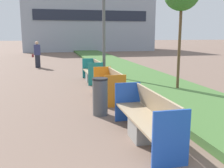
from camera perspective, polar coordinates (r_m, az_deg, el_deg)
The scene contains 7 objects.
planter_grass_strip at distance 13.16m, azimuth 4.96°, elevation 2.09°, with size 2.80×120.00×0.18m.
building_backdrop at distance 35.74m, azimuth -5.47°, elevation 13.57°, with size 15.84×8.59×7.67m.
bench_blue_frame at distance 5.30m, azimuth 7.51°, elevation -7.97°, with size 0.65×2.40×0.94m.
bench_orange_frame at distance 8.43m, azimuth -0.59°, elevation -0.90°, with size 0.65×1.99×0.94m.
bench_teal_frame at distance 11.69m, azimuth -4.19°, elevation 2.36°, with size 0.65×1.97×0.94m.
litter_bin at distance 6.77m, azimuth -2.60°, elevation -2.75°, with size 0.40×0.40×0.97m.
pedestrian_walking at distance 17.10m, azimuth -15.96°, elevation 6.23°, with size 0.53×0.24×1.65m.
Camera 1 is at (-0.86, -0.37, 2.07)m, focal length 42.00 mm.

